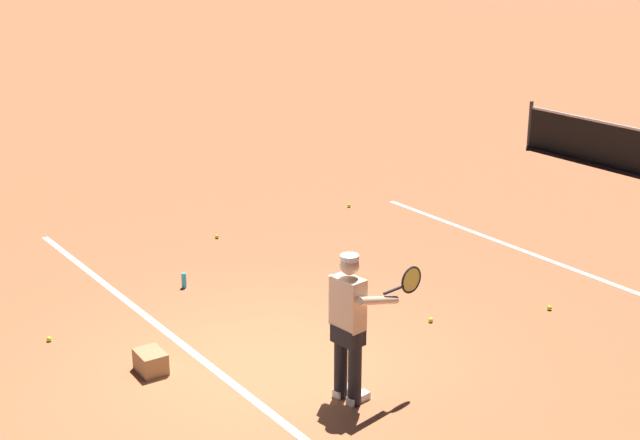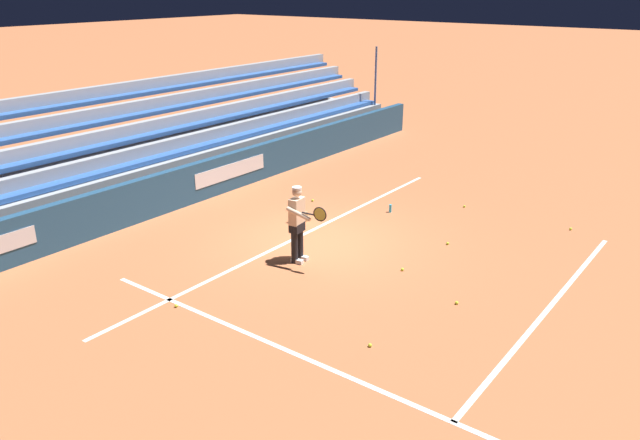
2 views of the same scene
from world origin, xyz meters
name	(u,v)px [view 2 (image 2 of 2)]	position (x,y,z in m)	size (l,w,h in m)	color
ground_plane	(318,240)	(0.00, 0.00, 0.00)	(160.00, 160.00, 0.00)	#B7663D
court_baseline_white	(301,235)	(0.00, -0.50, 0.00)	(12.00, 0.10, 0.01)	white
court_sideline_white	(364,383)	(4.11, 4.00, 0.00)	(0.10, 12.00, 0.01)	white
court_service_line_white	(549,308)	(0.00, 5.50, 0.00)	(8.22, 0.10, 0.01)	white
back_wall_sponsor_board	(189,184)	(0.01, -4.44, 0.55)	(23.06, 0.25, 1.10)	navy
bleacher_stand	(138,164)	(0.00, -6.67, 0.76)	(21.91, 3.20, 3.40)	#9EA3A8
tennis_player	(298,223)	(1.20, 0.37, 0.89)	(0.59, 1.03, 1.71)	black
ball_box_cardboard	(299,217)	(-0.67, -1.13, 0.13)	(0.40, 0.30, 0.26)	#A87F51
tennis_ball_stray_back	(402,269)	(0.26, 2.46, 0.03)	(0.07, 0.07, 0.07)	#CCE533
tennis_ball_on_baseline	(370,345)	(3.18, 3.52, 0.03)	(0.07, 0.07, 0.07)	#CCE533
tennis_ball_midcourt	(448,243)	(-1.62, 2.60, 0.03)	(0.07, 0.07, 0.07)	#CCE533
tennis_ball_near_player	(313,200)	(-2.16, -1.82, 0.03)	(0.07, 0.07, 0.07)	#CCE533
tennis_ball_far_left	(176,306)	(4.23, -0.16, 0.03)	(0.07, 0.07, 0.07)	#CCE533
tennis_ball_far_right	(457,303)	(0.93, 4.04, 0.03)	(0.07, 0.07, 0.07)	#CCE533
tennis_ball_by_box	(464,206)	(-4.26, 1.81, 0.03)	(0.07, 0.07, 0.07)	#CCE533
tennis_ball_toward_net	(571,229)	(-4.30, 4.63, 0.03)	(0.07, 0.07, 0.07)	#CCE533
water_bottle	(390,208)	(-2.71, 0.38, 0.11)	(0.07, 0.07, 0.22)	#33B2E5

